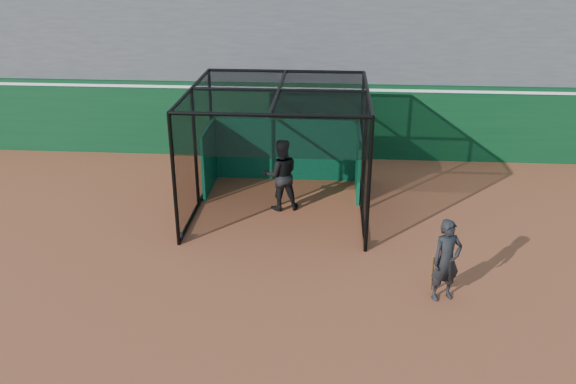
{
  "coord_description": "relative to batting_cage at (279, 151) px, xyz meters",
  "views": [
    {
      "loc": [
        1.94,
        -11.05,
        6.98
      ],
      "look_at": [
        0.98,
        2.0,
        1.4
      ],
      "focal_mm": 38.0,
      "sensor_mm": 36.0,
      "label": 1
    }
  ],
  "objects": [
    {
      "name": "batter",
      "position": [
        0.05,
        -0.02,
        -0.66
      ],
      "size": [
        1.11,
        0.96,
        1.98
      ],
      "primitive_type": "imported",
      "rotation": [
        0.0,
        0.0,
        3.38
      ],
      "color": "black",
      "rests_on": "ground"
    },
    {
      "name": "batting_cage",
      "position": [
        0.0,
        0.0,
        0.0
      ],
      "size": [
        4.6,
        4.69,
        3.3
      ],
      "color": "black",
      "rests_on": "ground"
    },
    {
      "name": "on_deck_player",
      "position": [
        3.76,
        -4.22,
        -0.76
      ],
      "size": [
        0.75,
        0.63,
        1.77
      ],
      "color": "black",
      "rests_on": "ground"
    },
    {
      "name": "outfield_wall",
      "position": [
        -0.58,
        4.35,
        -0.36
      ],
      "size": [
        50.0,
        0.5,
        2.5
      ],
      "color": "#093419",
      "rests_on": "ground"
    },
    {
      "name": "ground",
      "position": [
        -0.58,
        -4.15,
        -1.65
      ],
      "size": [
        120.0,
        120.0,
        0.0
      ],
      "primitive_type": "plane",
      "color": "brown",
      "rests_on": "ground"
    },
    {
      "name": "grandstand",
      "position": [
        -0.58,
        8.13,
        2.83
      ],
      "size": [
        50.0,
        7.85,
        8.95
      ],
      "color": "#4C4C4F",
      "rests_on": "ground"
    }
  ]
}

